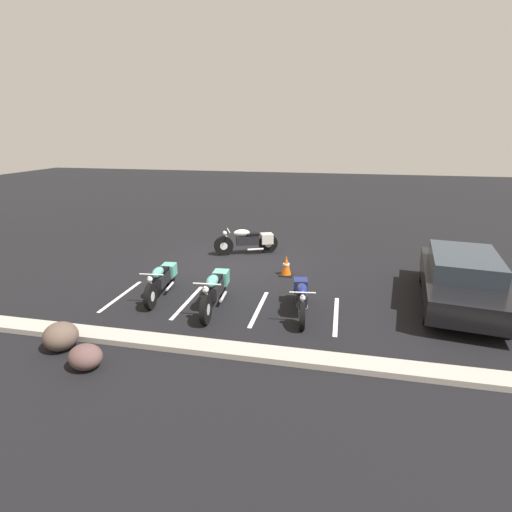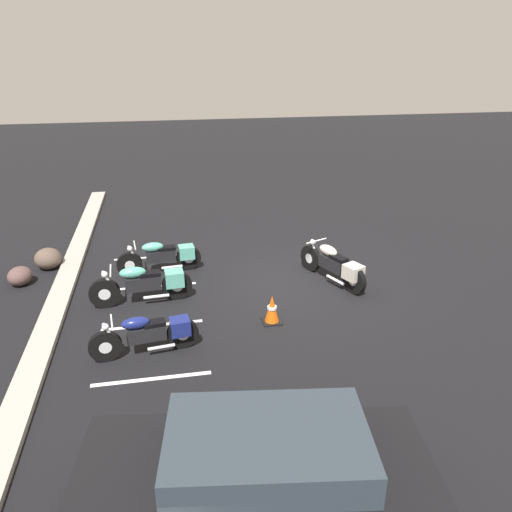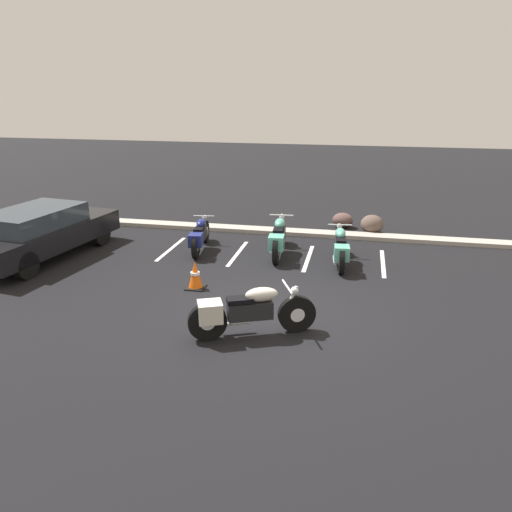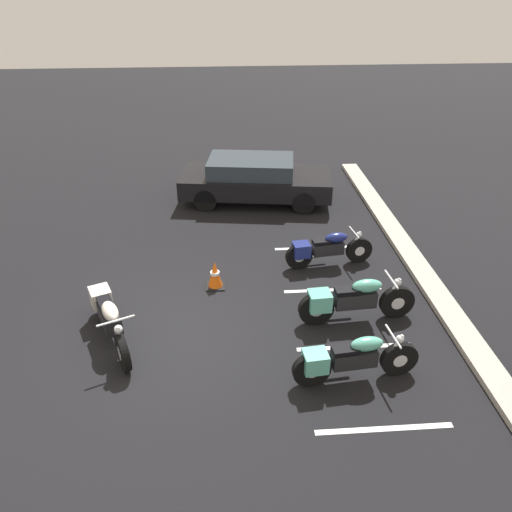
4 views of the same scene
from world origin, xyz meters
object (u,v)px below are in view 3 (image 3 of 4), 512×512
at_px(parked_bike_0, 200,235).
at_px(parked_bike_2, 340,247).
at_px(motorcycle_cream_featured, 246,311).
at_px(car_black, 38,232).
at_px(traffic_cone, 195,275).
at_px(landscape_rock_1, 343,220).
at_px(parked_bike_1, 279,237).
at_px(landscape_rock_0, 372,224).

xyz_separation_m(parked_bike_0, parked_bike_2, (3.70, -0.31, 0.02)).
height_order(motorcycle_cream_featured, car_black, car_black).
bearing_deg(traffic_cone, parked_bike_2, 36.38).
relative_size(parked_bike_2, landscape_rock_1, 3.35).
height_order(motorcycle_cream_featured, parked_bike_1, parked_bike_1).
bearing_deg(parked_bike_2, car_black, 91.96).
relative_size(landscape_rock_1, traffic_cone, 1.03).
height_order(motorcycle_cream_featured, landscape_rock_0, motorcycle_cream_featured).
xyz_separation_m(parked_bike_1, car_black, (-5.95, -1.44, 0.20)).
height_order(parked_bike_0, landscape_rock_0, parked_bike_0).
bearing_deg(parked_bike_2, parked_bike_1, 69.90).
height_order(parked_bike_1, landscape_rock_1, parked_bike_1).
xyz_separation_m(parked_bike_0, car_black, (-3.85, -1.34, 0.25)).
xyz_separation_m(motorcycle_cream_featured, parked_bike_0, (-2.30, 4.43, -0.04)).
bearing_deg(landscape_rock_1, car_black, -148.78).
relative_size(parked_bike_0, parked_bike_2, 0.96).
xyz_separation_m(landscape_rock_0, traffic_cone, (-3.78, -5.19, 0.01)).
height_order(parked_bike_1, parked_bike_2, parked_bike_1).
bearing_deg(parked_bike_2, traffic_cone, 120.58).
xyz_separation_m(motorcycle_cream_featured, car_black, (-6.15, 3.10, 0.20)).
bearing_deg(motorcycle_cream_featured, landscape_rock_1, 56.77).
xyz_separation_m(parked_bike_2, car_black, (-7.55, -1.03, 0.23)).
xyz_separation_m(motorcycle_cream_featured, parked_bike_2, (1.41, 4.12, -0.03)).
distance_m(parked_bike_2, landscape_rock_0, 3.10).
xyz_separation_m(motorcycle_cream_featured, traffic_cone, (-1.58, 1.92, -0.18)).
relative_size(landscape_rock_0, landscape_rock_1, 1.06).
bearing_deg(landscape_rock_0, landscape_rock_1, 150.53).
bearing_deg(parked_bike_0, parked_bike_1, -94.84).
bearing_deg(parked_bike_1, motorcycle_cream_featured, 178.34).
height_order(parked_bike_2, landscape_rock_0, parked_bike_2).
bearing_deg(motorcycle_cream_featured, parked_bike_1, 69.01).
relative_size(parked_bike_0, landscape_rock_0, 3.01).
relative_size(parked_bike_1, parked_bike_2, 1.07).
bearing_deg(landscape_rock_0, traffic_cone, -126.08).
bearing_deg(landscape_rock_1, parked_bike_0, -138.61).
distance_m(motorcycle_cream_featured, parked_bike_2, 4.36).
relative_size(landscape_rock_0, traffic_cone, 1.10).
bearing_deg(parked_bike_2, landscape_rock_1, -4.29).
distance_m(motorcycle_cream_featured, car_black, 6.88).
height_order(motorcycle_cream_featured, landscape_rock_1, motorcycle_cream_featured).
bearing_deg(traffic_cone, landscape_rock_1, 63.02).
relative_size(motorcycle_cream_featured, car_black, 0.47).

